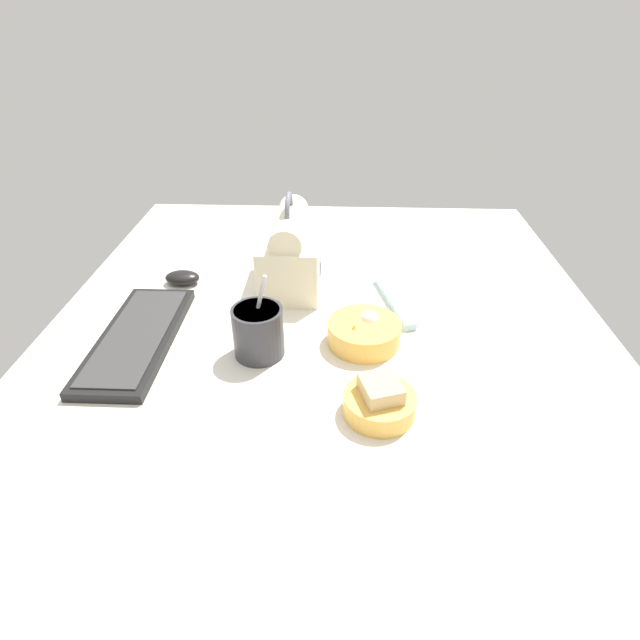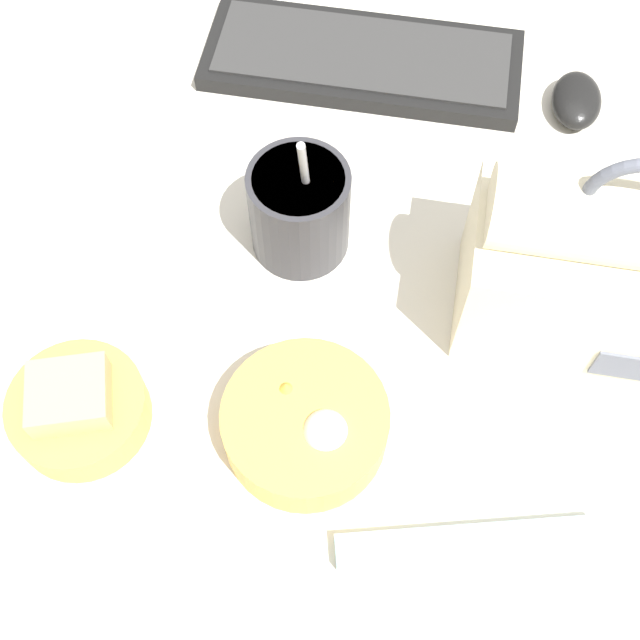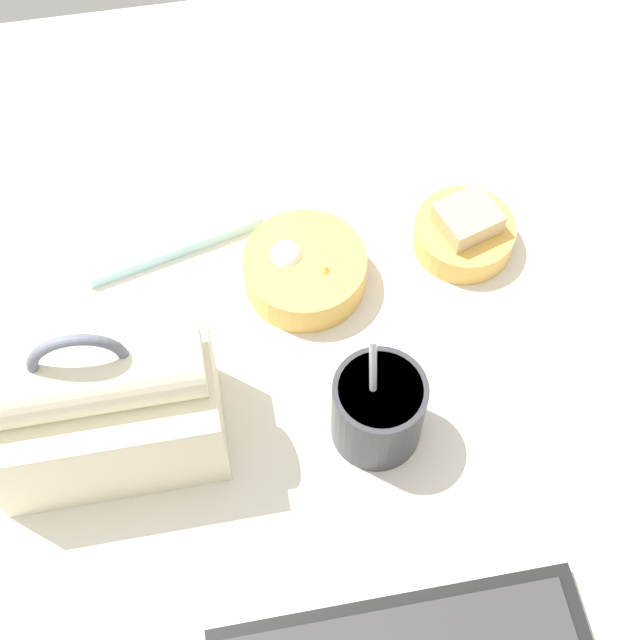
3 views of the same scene
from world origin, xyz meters
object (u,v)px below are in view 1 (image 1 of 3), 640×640
object	(u,v)px
bento_bowl_sandwich	(380,402)
bento_bowl_snacks	(364,333)
lunch_bag	(291,252)
chopstick_case	(394,301)
soup_cup	(258,331)
computer_mouse	(182,278)
keyboard	(137,338)

from	to	relation	value
bento_bowl_sandwich	bento_bowl_snacks	size ratio (longest dim) A/B	0.84
lunch_bag	chopstick_case	world-z (taller)	lunch_bag
lunch_bag	soup_cup	xyz separation A→B (cm)	(-25.72, 3.51, -2.92)
lunch_bag	soup_cup	bearing A→B (deg)	172.23
soup_cup	computer_mouse	distance (cm)	32.67
lunch_bag	bento_bowl_snacks	bearing A→B (deg)	-145.13
keyboard	lunch_bag	bearing A→B (deg)	-48.92
bento_bowl_sandwich	computer_mouse	size ratio (longest dim) A/B	1.47
keyboard	soup_cup	world-z (taller)	soup_cup
keyboard	lunch_bag	world-z (taller)	lunch_bag
bento_bowl_sandwich	keyboard	bearing A→B (deg)	68.99
computer_mouse	chopstick_case	world-z (taller)	computer_mouse
keyboard	computer_mouse	bearing A→B (deg)	-6.07
lunch_bag	soup_cup	size ratio (longest dim) A/B	1.38
bento_bowl_sandwich	bento_bowl_snacks	bearing A→B (deg)	5.84
bento_bowl_sandwich	computer_mouse	world-z (taller)	bento_bowl_sandwich
bento_bowl_snacks	computer_mouse	world-z (taller)	bento_bowl_snacks
bento_bowl_sandwich	bento_bowl_snacks	xyz separation A→B (cm)	(18.26, 1.87, 0.06)
soup_cup	bento_bowl_snacks	xyz separation A→B (cm)	(3.75, -18.82, -2.54)
lunch_bag	bento_bowl_snacks	xyz separation A→B (cm)	(-21.97, -15.31, -5.47)
bento_bowl_snacks	computer_mouse	bearing A→B (deg)	61.97
soup_cup	bento_bowl_sandwich	distance (cm)	25.41
keyboard	bento_bowl_sandwich	distance (cm)	47.12
lunch_bag	computer_mouse	bearing A→B (deg)	91.95
keyboard	lunch_bag	size ratio (longest dim) A/B	1.55
bento_bowl_sandwich	chopstick_case	xyz separation A→B (cm)	(32.36, -4.98, -1.51)
bento_bowl_sandwich	computer_mouse	xyz separation A→B (cm)	(39.40, 41.57, -0.83)
keyboard	computer_mouse	distance (cm)	22.65
soup_cup	bento_bowl_sandwich	world-z (taller)	soup_cup
soup_cup	bento_bowl_snacks	world-z (taller)	soup_cup
keyboard	bento_bowl_sandwich	xyz separation A→B (cm)	(-16.88, -43.97, 1.29)
lunch_bag	bento_bowl_snacks	world-z (taller)	lunch_bag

